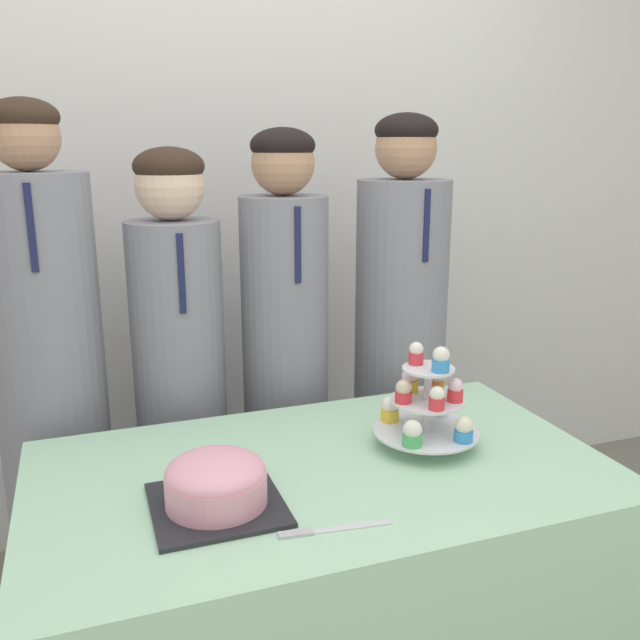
{
  "coord_description": "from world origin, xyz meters",
  "views": [
    {
      "loc": [
        -0.49,
        -0.97,
        1.45
      ],
      "look_at": [
        0.01,
        0.43,
        1.06
      ],
      "focal_mm": 38.0,
      "sensor_mm": 36.0,
      "label": 1
    }
  ],
  "objects_px": {
    "round_cake": "(216,482)",
    "student_2": "(286,377)",
    "student_0": "(53,399)",
    "student_3": "(399,360)",
    "cake_knife": "(316,532)",
    "cupcake_stand": "(426,403)",
    "student_1": "(181,397)"
  },
  "relations": [
    {
      "from": "round_cake",
      "to": "student_2",
      "type": "relative_size",
      "value": 0.18
    },
    {
      "from": "student_0",
      "to": "student_3",
      "type": "distance_m",
      "value": 1.1
    },
    {
      "from": "round_cake",
      "to": "cake_knife",
      "type": "distance_m",
      "value": 0.24
    },
    {
      "from": "round_cake",
      "to": "cupcake_stand",
      "type": "height_order",
      "value": "cupcake_stand"
    },
    {
      "from": "cupcake_stand",
      "to": "student_2",
      "type": "xyz_separation_m",
      "value": [
        -0.19,
        0.58,
        -0.1
      ]
    },
    {
      "from": "round_cake",
      "to": "student_2",
      "type": "height_order",
      "value": "student_2"
    },
    {
      "from": "student_2",
      "to": "student_3",
      "type": "distance_m",
      "value": 0.4
    },
    {
      "from": "cake_knife",
      "to": "cupcake_stand",
      "type": "relative_size",
      "value": 0.86
    },
    {
      "from": "student_2",
      "to": "student_3",
      "type": "bearing_deg",
      "value": 0.0
    },
    {
      "from": "cupcake_stand",
      "to": "student_2",
      "type": "bearing_deg",
      "value": 107.69
    },
    {
      "from": "round_cake",
      "to": "cake_knife",
      "type": "height_order",
      "value": "round_cake"
    },
    {
      "from": "cupcake_stand",
      "to": "round_cake",
      "type": "bearing_deg",
      "value": -168.09
    },
    {
      "from": "cake_knife",
      "to": "student_0",
      "type": "bearing_deg",
      "value": 126.36
    },
    {
      "from": "student_0",
      "to": "cake_knife",
      "type": "bearing_deg",
      "value": -59.99
    },
    {
      "from": "student_0",
      "to": "student_1",
      "type": "height_order",
      "value": "student_0"
    },
    {
      "from": "student_0",
      "to": "student_1",
      "type": "relative_size",
      "value": 1.09
    },
    {
      "from": "cake_knife",
      "to": "cupcake_stand",
      "type": "height_order",
      "value": "cupcake_stand"
    },
    {
      "from": "cupcake_stand",
      "to": "student_1",
      "type": "height_order",
      "value": "student_1"
    },
    {
      "from": "cake_knife",
      "to": "student_3",
      "type": "bearing_deg",
      "value": 61.34
    },
    {
      "from": "cupcake_stand",
      "to": "student_2",
      "type": "distance_m",
      "value": 0.62
    },
    {
      "from": "student_0",
      "to": "cupcake_stand",
      "type": "bearing_deg",
      "value": -33.45
    },
    {
      "from": "round_cake",
      "to": "student_0",
      "type": "xyz_separation_m",
      "value": [
        -0.33,
        0.7,
        -0.03
      ]
    },
    {
      "from": "cake_knife",
      "to": "student_3",
      "type": "distance_m",
      "value": 1.05
    },
    {
      "from": "student_1",
      "to": "cupcake_stand",
      "type": "bearing_deg",
      "value": -48.3
    },
    {
      "from": "round_cake",
      "to": "student_3",
      "type": "relative_size",
      "value": 0.17
    },
    {
      "from": "round_cake",
      "to": "student_0",
      "type": "relative_size",
      "value": 0.17
    },
    {
      "from": "student_3",
      "to": "cupcake_stand",
      "type": "bearing_deg",
      "value": -110.41
    },
    {
      "from": "cupcake_stand",
      "to": "student_0",
      "type": "relative_size",
      "value": 0.17
    },
    {
      "from": "student_1",
      "to": "student_2",
      "type": "relative_size",
      "value": 0.96
    },
    {
      "from": "student_1",
      "to": "student_3",
      "type": "relative_size",
      "value": 0.93
    },
    {
      "from": "cupcake_stand",
      "to": "student_0",
      "type": "bearing_deg",
      "value": 146.55
    },
    {
      "from": "cake_knife",
      "to": "cupcake_stand",
      "type": "distance_m",
      "value": 0.49
    }
  ]
}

